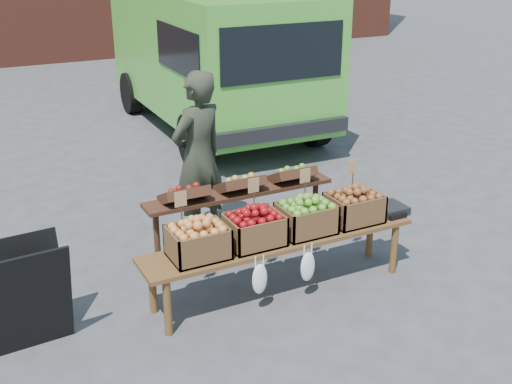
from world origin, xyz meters
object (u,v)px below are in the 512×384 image
display_bench (280,265)px  weighing_scale (388,209)px  crate_golden_apples (198,242)px  crate_russet_pears (254,230)px  delivery_van (214,61)px  crate_green_apples (354,208)px  chalkboard_sign (30,295)px  vendor (198,158)px  crate_red_apples (306,218)px  back_table (240,216)px

display_bench → weighing_scale: weighing_scale is taller
crate_golden_apples → crate_russet_pears: bearing=0.0°
delivery_van → crate_green_apples: size_ratio=10.55×
chalkboard_sign → display_bench: chalkboard_sign is taller
weighing_scale → vendor: bearing=135.6°
crate_red_apples → chalkboard_sign: bearing=176.0°
vendor → display_bench: (0.22, -1.44, -0.67)m
crate_green_apples → weighing_scale: crate_green_apples is taller
crate_russet_pears → weighing_scale: size_ratio=1.47×
vendor → crate_red_apples: (0.50, -1.44, -0.24)m
crate_red_apples → weighing_scale: size_ratio=1.47×
back_table → weighing_scale: (1.32, -0.72, 0.09)m
vendor → back_table: size_ratio=0.91×
delivery_van → crate_russet_pears: 5.79m
display_bench → crate_golden_apples: 0.93m
chalkboard_sign → crate_russet_pears: bearing=-9.1°
weighing_scale → crate_russet_pears: bearing=180.0°
display_bench → delivery_van: bearing=72.4°
delivery_van → display_bench: bearing=-106.4°
delivery_van → crate_red_apples: 5.63m
display_bench → crate_russet_pears: 0.51m
back_table → crate_golden_apples: 1.06m
delivery_van → vendor: (-1.94, -3.98, -0.23)m
delivery_van → display_bench: (-1.72, -5.42, -0.90)m
vendor → crate_russet_pears: vendor is taller
chalkboard_sign → vendor: bearing=28.1°
crate_russet_pears → crate_red_apples: size_ratio=1.00×
crate_green_apples → weighing_scale: 0.44m
display_bench → crate_red_apples: bearing=0.0°
crate_russet_pears → weighing_scale: 1.53m
crate_green_apples → weighing_scale: size_ratio=1.47×
chalkboard_sign → back_table: back_table is taller
crate_russet_pears → weighing_scale: bearing=0.0°
chalkboard_sign → back_table: bearing=10.1°
vendor → crate_golden_apples: vendor is taller
vendor → crate_red_apples: vendor is taller
back_table → crate_golden_apples: back_table is taller
crate_golden_apples → crate_russet_pears: (0.55, 0.00, 0.00)m
delivery_van → back_table: delivery_van is taller
delivery_van → weighing_scale: delivery_van is taller
display_bench → weighing_scale: bearing=0.0°
display_bench → crate_red_apples: size_ratio=5.40×
vendor → crate_green_apples: bearing=104.8°
delivery_van → display_bench: size_ratio=1.95×
crate_golden_apples → crate_russet_pears: same height
chalkboard_sign → crate_russet_pears: chalkboard_sign is taller
delivery_van → crate_golden_apples: size_ratio=10.55×
delivery_van → chalkboard_sign: delivery_van is taller
crate_red_apples → back_table: bearing=115.4°
display_bench → crate_golden_apples: crate_golden_apples is taller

